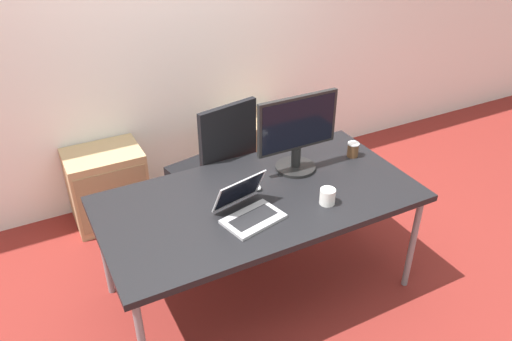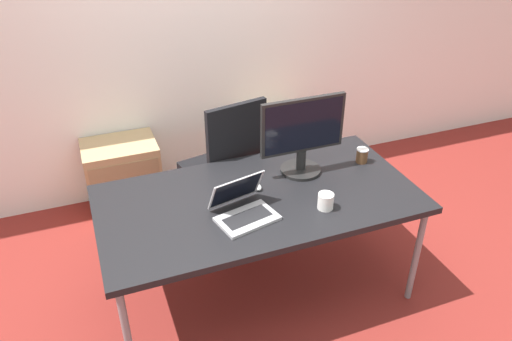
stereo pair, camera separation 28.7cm
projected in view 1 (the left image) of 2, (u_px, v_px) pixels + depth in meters
The scene contains 11 objects.
ground_plane at pixel (259, 287), 3.30m from camera, with size 14.00×14.00×0.00m, color maroon.
wall_back at pixel (168, 36), 3.73m from camera, with size 10.00×0.05×2.60m.
desk at pixel (260, 202), 2.94m from camera, with size 1.87×0.96×0.73m.
office_chair at pixel (215, 182), 3.64m from camera, with size 0.56×0.60×1.08m.
cabinet_left at pixel (108, 186), 3.81m from camera, with size 0.55×0.42×0.59m.
cabinet_right at pixel (255, 149), 4.31m from camera, with size 0.55×0.42×0.59m.
laptop_center at pixel (248, 209), 2.73m from camera, with size 0.36×0.36×0.21m.
monitor at pixel (297, 133), 3.05m from camera, with size 0.54×0.26×0.50m.
mouse at pixel (257, 187), 2.97m from camera, with size 0.04×0.07×0.03m.
coffee_cup_white at pixel (327, 196), 2.83m from camera, with size 0.09×0.09×0.09m.
coffee_cup_brown at pixel (353, 150), 3.30m from camera, with size 0.08×0.08×0.10m.
Camera 1 is at (-1.14, -2.13, 2.38)m, focal length 35.00 mm.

